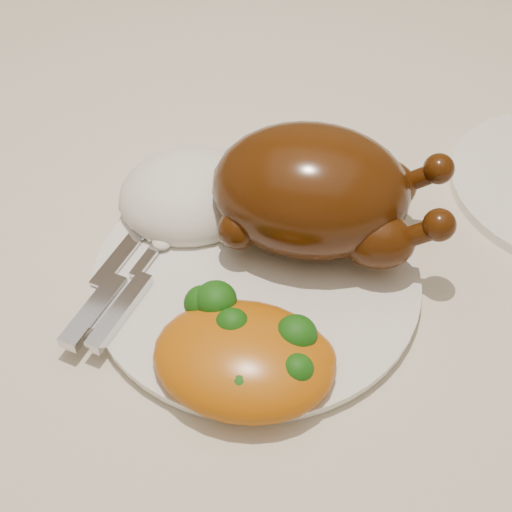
# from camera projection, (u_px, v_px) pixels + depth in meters

# --- Properties ---
(dining_table) EXTENTS (1.60, 0.90, 0.76)m
(dining_table) POSITION_uv_depth(u_px,v_px,m) (211.00, 312.00, 0.67)
(dining_table) COLOR brown
(dining_table) RESTS_ON floor
(tablecloth) EXTENTS (1.73, 1.03, 0.18)m
(tablecloth) POSITION_uv_depth(u_px,v_px,m) (207.00, 260.00, 0.62)
(tablecloth) COLOR beige
(tablecloth) RESTS_ON dining_table
(dinner_plate) EXTENTS (0.33, 0.33, 0.01)m
(dinner_plate) POSITION_uv_depth(u_px,v_px,m) (256.00, 278.00, 0.55)
(dinner_plate) COLOR white
(dinner_plate) RESTS_ON tablecloth
(roast_chicken) EXTENTS (0.19, 0.13, 0.10)m
(roast_chicken) POSITION_uv_depth(u_px,v_px,m) (316.00, 191.00, 0.55)
(roast_chicken) COLOR #4A2307
(roast_chicken) RESTS_ON dinner_plate
(rice_mound) EXTENTS (0.15, 0.14, 0.06)m
(rice_mound) POSITION_uv_depth(u_px,v_px,m) (190.00, 196.00, 0.59)
(rice_mound) COLOR white
(rice_mound) RESTS_ON dinner_plate
(mac_and_cheese) EXTENTS (0.13, 0.10, 0.05)m
(mac_and_cheese) POSITION_uv_depth(u_px,v_px,m) (250.00, 356.00, 0.49)
(mac_and_cheese) COLOR #C85F0C
(mac_and_cheese) RESTS_ON dinner_plate
(cutlery) EXTENTS (0.05, 0.17, 0.01)m
(cutlery) POSITION_uv_depth(u_px,v_px,m) (119.00, 287.00, 0.53)
(cutlery) COLOR silver
(cutlery) RESTS_ON dinner_plate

